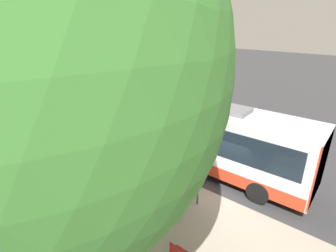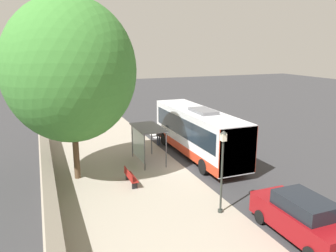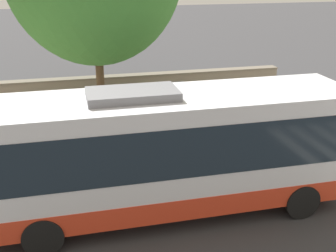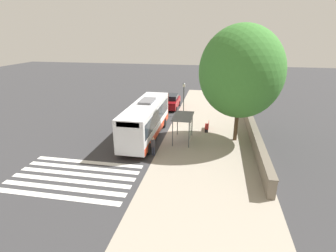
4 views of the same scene
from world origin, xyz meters
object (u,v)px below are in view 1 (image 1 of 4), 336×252
Objects in this scene: pedestrian at (136,143)px; shade_tree at (35,72)px; bus_shelter at (157,159)px; bus at (209,136)px.

shade_tree reaches higher than pedestrian.
shade_tree reaches higher than bus_shelter.
pedestrian is 10.13m from shade_tree.
bus is 0.98× the size of shade_tree.
bus_shelter is (-3.85, 0.22, 0.22)m from bus.
bus_shelter is 4.35m from pedestrian.
bus is 3.21× the size of bus_shelter.
bus is 6.44× the size of pedestrian.
pedestrian is (2.21, 3.56, -1.16)m from bus_shelter.
pedestrian is 0.15× the size of shade_tree.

